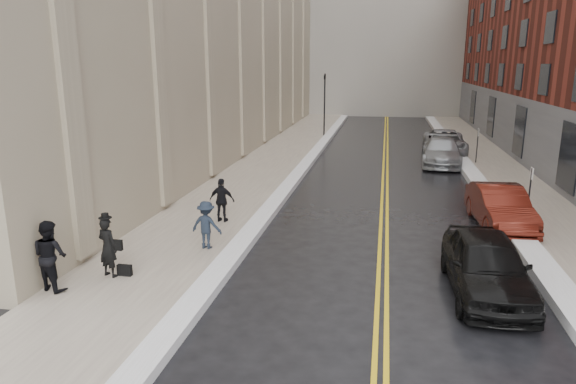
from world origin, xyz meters
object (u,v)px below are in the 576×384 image
at_px(car_silver_near, 442,152).
at_px(car_silver_far, 444,142).
at_px(car_maroon, 500,207).
at_px(pedestrian_main, 108,247).
at_px(pedestrian_b, 206,225).
at_px(pedestrian_a, 50,255).
at_px(car_black, 486,265).
at_px(pedestrian_c, 222,200).

bearing_deg(car_silver_near, car_silver_far, 86.28).
height_order(car_maroon, car_silver_near, car_silver_near).
bearing_deg(car_maroon, pedestrian_main, -152.34).
bearing_deg(car_silver_far, pedestrian_b, -112.78).
height_order(pedestrian_a, pedestrian_b, pedestrian_a).
distance_m(car_silver_far, pedestrian_main, 26.07).
distance_m(car_silver_near, pedestrian_a, 23.91).
height_order(car_silver_near, pedestrian_a, pedestrian_a).
bearing_deg(pedestrian_a, car_silver_far, -98.80).
bearing_deg(pedestrian_main, car_silver_near, -102.78).
bearing_deg(car_silver_near, pedestrian_a, -115.83).
distance_m(car_black, pedestrian_a, 11.61).
relative_size(car_silver_near, pedestrian_b, 3.50).
bearing_deg(car_maroon, car_black, -108.16).
relative_size(car_black, car_silver_near, 0.88).
bearing_deg(car_silver_near, pedestrian_c, -119.52).
height_order(car_black, pedestrian_c, pedestrian_c).
bearing_deg(car_maroon, car_silver_near, 90.43).
distance_m(car_silver_near, pedestrian_main, 22.45).
relative_size(car_maroon, pedestrian_a, 2.46).
height_order(car_maroon, pedestrian_a, pedestrian_a).
distance_m(pedestrian_main, pedestrian_b, 3.33).
relative_size(pedestrian_a, pedestrian_c, 1.14).
xyz_separation_m(car_silver_far, pedestrian_a, (-12.57, -24.47, 0.29)).
bearing_deg(car_black, car_maroon, 74.37).
xyz_separation_m(car_black, pedestrian_c, (-8.79, 4.45, 0.16)).
bearing_deg(pedestrian_main, car_maroon, -131.82).
height_order(car_maroon, pedestrian_c, pedestrian_c).
height_order(car_maroon, pedestrian_main, pedestrian_main).
xyz_separation_m(car_black, car_silver_near, (0.63, 18.47, -0.02)).
xyz_separation_m(car_silver_near, pedestrian_main, (-10.99, -19.58, 0.21)).
bearing_deg(car_black, pedestrian_a, -170.60).
height_order(car_silver_near, pedestrian_c, pedestrian_c).
relative_size(car_black, pedestrian_c, 2.89).
xyz_separation_m(car_maroon, pedestrian_b, (-9.98, -4.66, 0.16)).
distance_m(car_black, car_maroon, 6.45).
xyz_separation_m(car_silver_near, pedestrian_a, (-12.03, -20.66, 0.31)).
relative_size(car_maroon, car_silver_far, 0.80).
distance_m(car_maroon, pedestrian_c, 10.53).
relative_size(car_silver_far, pedestrian_c, 3.51).
distance_m(pedestrian_a, pedestrian_b, 4.82).
xyz_separation_m(pedestrian_main, pedestrian_a, (-1.04, -1.08, 0.09)).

